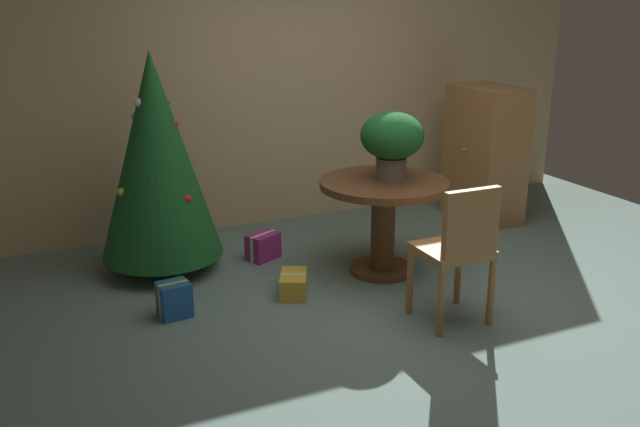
{
  "coord_description": "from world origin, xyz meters",
  "views": [
    {
      "loc": [
        -2.37,
        -3.56,
        2.02
      ],
      "look_at": [
        -0.63,
        0.27,
        0.67
      ],
      "focal_mm": 38.24,
      "sensor_mm": 36.0,
      "label": 1
    }
  ],
  "objects_px": {
    "holiday_tree": "(157,156)",
    "wooden_chair_near": "(459,246)",
    "wooden_cabinet": "(485,154)",
    "gift_box_purple": "(263,246)",
    "flower_vase": "(392,139)",
    "gift_box_gold": "(293,284)",
    "round_dining_table": "(384,206)",
    "gift_box_blue": "(174,300)"
  },
  "relations": [
    {
      "from": "holiday_tree",
      "to": "wooden_chair_near",
      "type": "bearing_deg",
      "value": -48.15
    },
    {
      "from": "wooden_cabinet",
      "to": "gift_box_purple",
      "type": "bearing_deg",
      "value": -176.55
    },
    {
      "from": "flower_vase",
      "to": "gift_box_gold",
      "type": "xyz_separation_m",
      "value": [
        -0.84,
        -0.13,
        -0.95
      ]
    },
    {
      "from": "flower_vase",
      "to": "wooden_cabinet",
      "type": "height_order",
      "value": "wooden_cabinet"
    },
    {
      "from": "round_dining_table",
      "to": "gift_box_blue",
      "type": "relative_size",
      "value": 4.06
    },
    {
      "from": "wooden_chair_near",
      "to": "gift_box_purple",
      "type": "distance_m",
      "value": 1.79
    },
    {
      "from": "wooden_cabinet",
      "to": "holiday_tree",
      "type": "bearing_deg",
      "value": -179.5
    },
    {
      "from": "gift_box_gold",
      "to": "holiday_tree",
      "type": "bearing_deg",
      "value": 131.31
    },
    {
      "from": "flower_vase",
      "to": "gift_box_purple",
      "type": "distance_m",
      "value": 1.36
    },
    {
      "from": "gift_box_purple",
      "to": "flower_vase",
      "type": "bearing_deg",
      "value": -36.5
    },
    {
      "from": "holiday_tree",
      "to": "gift_box_blue",
      "type": "relative_size",
      "value": 7.03
    },
    {
      "from": "gift_box_gold",
      "to": "gift_box_purple",
      "type": "xyz_separation_m",
      "value": [
        0.04,
        0.72,
        0.03
      ]
    },
    {
      "from": "wooden_chair_near",
      "to": "gift_box_gold",
      "type": "distance_m",
      "value": 1.23
    },
    {
      "from": "gift_box_purple",
      "to": "wooden_chair_near",
      "type": "bearing_deg",
      "value": -64.9
    },
    {
      "from": "gift_box_blue",
      "to": "wooden_cabinet",
      "type": "xyz_separation_m",
      "value": [
        3.12,
        0.86,
        0.5
      ]
    },
    {
      "from": "wooden_chair_near",
      "to": "holiday_tree",
      "type": "bearing_deg",
      "value": 131.85
    },
    {
      "from": "gift_box_purple",
      "to": "wooden_cabinet",
      "type": "relative_size",
      "value": 0.24
    },
    {
      "from": "wooden_chair_near",
      "to": "wooden_cabinet",
      "type": "height_order",
      "value": "wooden_cabinet"
    },
    {
      "from": "flower_vase",
      "to": "holiday_tree",
      "type": "height_order",
      "value": "holiday_tree"
    },
    {
      "from": "wooden_chair_near",
      "to": "gift_box_purple",
      "type": "relative_size",
      "value": 3.07
    },
    {
      "from": "gift_box_gold",
      "to": "wooden_cabinet",
      "type": "height_order",
      "value": "wooden_cabinet"
    },
    {
      "from": "flower_vase",
      "to": "holiday_tree",
      "type": "xyz_separation_m",
      "value": [
        -1.58,
        0.71,
        -0.13
      ]
    },
    {
      "from": "wooden_cabinet",
      "to": "gift_box_gold",
      "type": "bearing_deg",
      "value": -159.28
    },
    {
      "from": "round_dining_table",
      "to": "holiday_tree",
      "type": "xyz_separation_m",
      "value": [
        -1.51,
        0.73,
        0.37
      ]
    },
    {
      "from": "wooden_chair_near",
      "to": "wooden_cabinet",
      "type": "distance_m",
      "value": 2.27
    },
    {
      "from": "flower_vase",
      "to": "gift_box_purple",
      "type": "xyz_separation_m",
      "value": [
        -0.81,
        0.6,
        -0.92
      ]
    },
    {
      "from": "round_dining_table",
      "to": "gift_box_purple",
      "type": "xyz_separation_m",
      "value": [
        -0.74,
        0.62,
        -0.42
      ]
    },
    {
      "from": "flower_vase",
      "to": "gift_box_blue",
      "type": "bearing_deg",
      "value": -175.71
    },
    {
      "from": "gift_box_purple",
      "to": "gift_box_gold",
      "type": "bearing_deg",
      "value": -92.88
    },
    {
      "from": "wooden_chair_near",
      "to": "gift_box_blue",
      "type": "height_order",
      "value": "wooden_chair_near"
    },
    {
      "from": "round_dining_table",
      "to": "gift_box_purple",
      "type": "height_order",
      "value": "round_dining_table"
    },
    {
      "from": "round_dining_table",
      "to": "gift_box_purple",
      "type": "distance_m",
      "value": 1.05
    },
    {
      "from": "gift_box_blue",
      "to": "flower_vase",
      "type": "bearing_deg",
      "value": 4.29
    },
    {
      "from": "round_dining_table",
      "to": "wooden_chair_near",
      "type": "height_order",
      "value": "wooden_chair_near"
    },
    {
      "from": "flower_vase",
      "to": "round_dining_table",
      "type": "bearing_deg",
      "value": -159.32
    },
    {
      "from": "round_dining_table",
      "to": "wooden_cabinet",
      "type": "distance_m",
      "value": 1.68
    },
    {
      "from": "round_dining_table",
      "to": "wooden_cabinet",
      "type": "xyz_separation_m",
      "value": [
        1.5,
        0.76,
        0.1
      ]
    },
    {
      "from": "flower_vase",
      "to": "gift_box_blue",
      "type": "xyz_separation_m",
      "value": [
        -1.69,
        -0.13,
        -0.9
      ]
    },
    {
      "from": "wooden_chair_near",
      "to": "round_dining_table",
      "type": "bearing_deg",
      "value": 90.0
    },
    {
      "from": "gift_box_blue",
      "to": "gift_box_gold",
      "type": "relative_size",
      "value": 0.67
    },
    {
      "from": "flower_vase",
      "to": "wooden_cabinet",
      "type": "xyz_separation_m",
      "value": [
        1.43,
        0.73,
        -0.4
      ]
    },
    {
      "from": "gift_box_blue",
      "to": "holiday_tree",
      "type": "bearing_deg",
      "value": 82.37
    }
  ]
}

